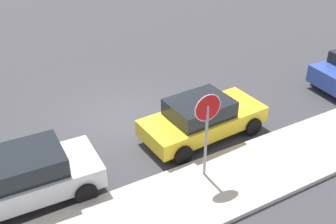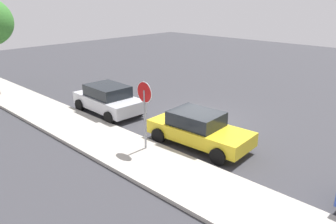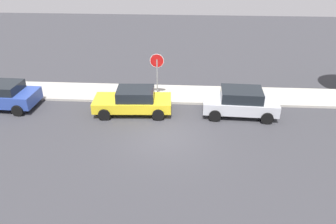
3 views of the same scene
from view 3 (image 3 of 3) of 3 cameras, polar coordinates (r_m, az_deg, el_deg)
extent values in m
plane|color=#38383D|center=(16.11, -0.53, -4.29)|extent=(60.00, 60.00, 0.00)
cube|color=#B2ADA3|center=(20.39, 0.44, 3.15)|extent=(32.00, 2.55, 0.14)
cylinder|color=gray|center=(19.44, -1.89, 5.64)|extent=(0.08, 0.08, 2.49)
cylinder|color=white|center=(19.04, -1.95, 8.91)|extent=(0.82, 0.05, 0.82)
cylinder|color=red|center=(19.04, -1.95, 8.91)|extent=(0.76, 0.05, 0.76)
cube|color=yellow|center=(18.18, -6.18, 1.57)|extent=(4.32, 1.99, 0.55)
cube|color=black|center=(17.92, -5.67, 3.17)|extent=(2.09, 1.65, 0.56)
cylinder|color=black|center=(17.75, -11.05, -0.44)|extent=(0.65, 0.26, 0.64)
cylinder|color=black|center=(19.28, -10.12, 2.01)|extent=(0.65, 0.26, 0.64)
cylinder|color=black|center=(17.41, -1.72, -0.48)|extent=(0.65, 0.26, 0.64)
cylinder|color=black|center=(18.97, -1.54, 2.01)|extent=(0.65, 0.26, 0.64)
cube|color=silver|center=(18.28, 12.40, 1.32)|extent=(4.05, 1.99, 0.62)
cube|color=black|center=(18.04, 12.69, 3.00)|extent=(2.24, 1.69, 0.57)
cylinder|color=black|center=(19.42, 16.03, 1.52)|extent=(0.65, 0.25, 0.64)
cylinder|color=black|center=(17.83, 16.87, -1.04)|extent=(0.65, 0.25, 0.64)
cylinder|color=black|center=(19.11, 8.05, 1.94)|extent=(0.65, 0.25, 0.64)
cylinder|color=black|center=(17.48, 8.17, -0.64)|extent=(0.65, 0.25, 0.64)
cube|color=#2D479E|center=(20.89, -26.89, 2.38)|extent=(4.00, 2.01, 0.70)
cube|color=black|center=(20.59, -26.85, 3.85)|extent=(1.95, 1.70, 0.48)
cylinder|color=black|center=(21.07, -22.39, 2.53)|extent=(0.65, 0.25, 0.64)
cylinder|color=black|center=(19.63, -24.72, 0.24)|extent=(0.65, 0.25, 0.64)
camera|label=1|loc=(26.07, 13.72, 26.23)|focal=45.00mm
camera|label=2|loc=(27.96, -19.62, 20.50)|focal=35.00mm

